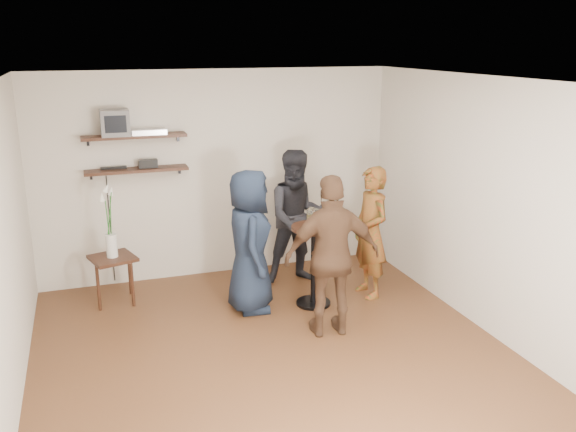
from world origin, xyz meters
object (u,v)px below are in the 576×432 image
object	(u,v)px
crt_monitor	(115,123)
side_table	(113,264)
radio	(148,164)
person_plaid	(371,232)
person_navy	(250,241)
drinks_table	(314,255)
person_brown	(332,257)
person_dark	(298,217)
dvd_deck	(149,132)

from	to	relation	value
crt_monitor	side_table	bearing A→B (deg)	-109.89
radio	person_plaid	distance (m)	2.75
side_table	person_navy	distance (m)	1.63
drinks_table	person_brown	xyz separation A→B (m)	(-0.08, -0.72, 0.23)
side_table	person_navy	bearing A→B (deg)	-25.45
crt_monitor	radio	distance (m)	0.61
side_table	person_navy	xyz separation A→B (m)	(1.44, -0.68, 0.34)
crt_monitor	person_dark	bearing A→B (deg)	-14.21
drinks_table	person_brown	size ratio (longest dim) A/B	0.56
dvd_deck	person_plaid	world-z (taller)	dvd_deck
radio	side_table	world-z (taller)	radio
side_table	person_brown	size ratio (longest dim) A/B	0.34
dvd_deck	drinks_table	bearing A→B (deg)	-37.57
crt_monitor	radio	xyz separation A→B (m)	(0.35, 0.00, -0.50)
crt_monitor	person_navy	bearing A→B (deg)	-41.61
person_dark	person_plaid	bearing A→B (deg)	-40.41
person_navy	person_brown	distance (m)	1.05
dvd_deck	crt_monitor	bearing A→B (deg)	180.00
person_plaid	dvd_deck	bearing A→B (deg)	-121.01
person_plaid	person_brown	size ratio (longest dim) A/B	0.93
side_table	person_brown	distance (m)	2.59
person_plaid	person_dark	size ratio (longest dim) A/B	0.93
dvd_deck	side_table	distance (m)	1.60
side_table	person_plaid	bearing A→B (deg)	-14.52
drinks_table	person_plaid	bearing A→B (deg)	4.00
radio	person_brown	xyz separation A→B (m)	(1.56, -1.97, -0.68)
side_table	person_brown	bearing A→B (deg)	-36.22
person_brown	crt_monitor	bearing A→B (deg)	-39.35
dvd_deck	radio	world-z (taller)	dvd_deck
drinks_table	side_table	bearing A→B (deg)	159.71
radio	drinks_table	size ratio (longest dim) A/B	0.23
radio	side_table	distance (m)	1.25
crt_monitor	dvd_deck	size ratio (longest dim) A/B	0.80
side_table	drinks_table	bearing A→B (deg)	-20.29
radio	side_table	xyz separation A→B (m)	(-0.51, -0.45, -1.05)
crt_monitor	radio	world-z (taller)	crt_monitor
crt_monitor	dvd_deck	xyz separation A→B (m)	(0.37, 0.00, -0.12)
side_table	person_plaid	world-z (taller)	person_plaid
radio	drinks_table	bearing A→B (deg)	-37.08
side_table	drinks_table	xyz separation A→B (m)	(2.15, -0.80, 0.14)
crt_monitor	side_table	size ratio (longest dim) A/B	0.56
drinks_table	person_navy	world-z (taller)	person_navy
crt_monitor	person_brown	distance (m)	2.98
dvd_deck	side_table	bearing A→B (deg)	-140.14
drinks_table	person_dark	bearing A→B (deg)	84.82
crt_monitor	drinks_table	xyz separation A→B (m)	(1.99, -1.24, -1.41)
crt_monitor	person_plaid	distance (m)	3.22
drinks_table	person_dark	distance (m)	0.76
radio	person_navy	xyz separation A→B (m)	(0.93, -1.13, -0.72)
side_table	person_dark	distance (m)	2.25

